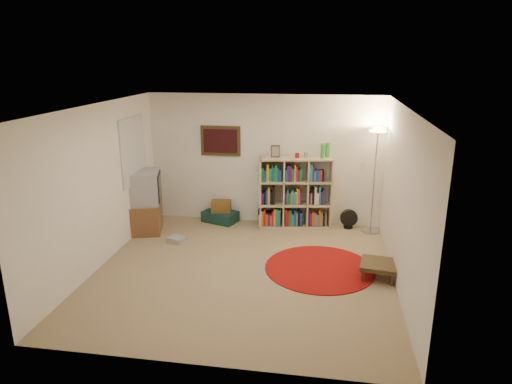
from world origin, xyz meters
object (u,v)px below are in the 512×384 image
tv_stand (145,202)px  suitcase (220,216)px  floor_lamp (377,146)px  bookshelf (294,194)px  floor_fan (349,219)px  side_table (379,265)px

tv_stand → suitcase: tv_stand is taller
tv_stand → floor_lamp: bearing=-8.2°
bookshelf → floor_fan: bookshelf is taller
tv_stand → side_table: size_ratio=1.98×
floor_fan → tv_stand: size_ratio=0.33×
floor_lamp → side_table: (-0.04, -1.85, -1.44)m
floor_fan → tv_stand: 3.85m
bookshelf → side_table: 2.45m
floor_fan → suitcase: size_ratio=0.50×
floor_lamp → floor_fan: floor_lamp is taller
side_table → suitcase: bearing=145.8°
side_table → bookshelf: bearing=126.1°
floor_lamp → suitcase: floor_lamp is taller
floor_fan → suitcase: (-2.51, -0.02, -0.08)m
tv_stand → side_table: bearing=-33.1°
bookshelf → floor_fan: 1.15m
tv_stand → suitcase: (1.26, 0.67, -0.45)m
floor_fan → suitcase: floor_fan is taller
floor_lamp → tv_stand: size_ratio=1.71×
bookshelf → suitcase: size_ratio=2.17×
tv_stand → floor_fan: bearing=-5.5°
side_table → floor_fan: bearing=100.5°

